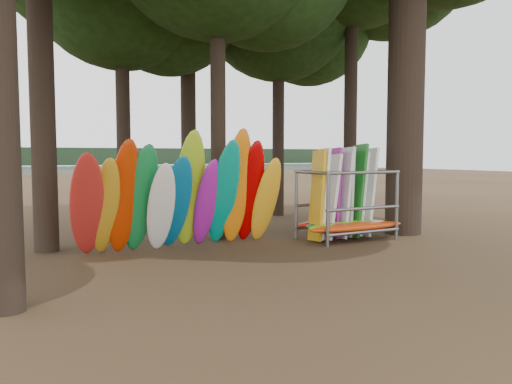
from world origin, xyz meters
name	(u,v)px	position (x,y,z in m)	size (l,w,h in m)	color
ground	(299,252)	(0.00, 0.00, 0.00)	(120.00, 120.00, 0.00)	#47331E
lake	(45,173)	(0.00, 60.00, 0.00)	(160.00, 160.00, 0.00)	gray
far_shore	(21,157)	(0.00, 110.00, 2.00)	(160.00, 4.00, 4.00)	black
kayak_row	(184,198)	(-2.38, 1.62, 1.32)	(5.64, 1.95, 3.21)	red
storage_rack	(346,206)	(2.20, 0.93, 0.94)	(3.18, 1.54, 2.74)	slate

